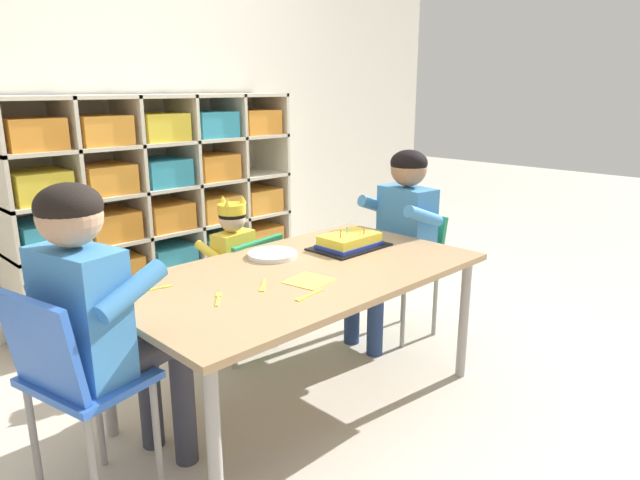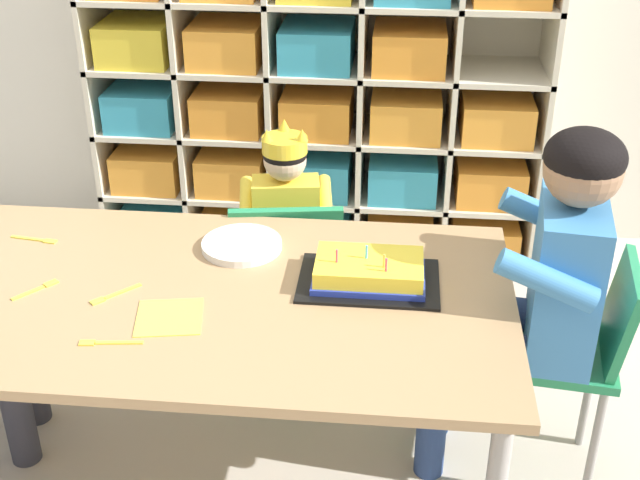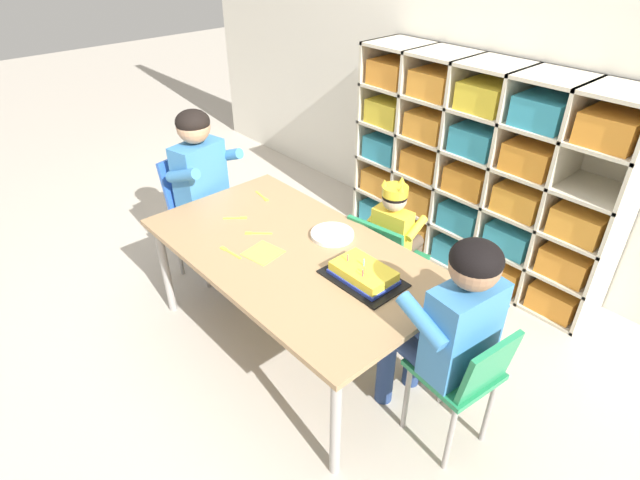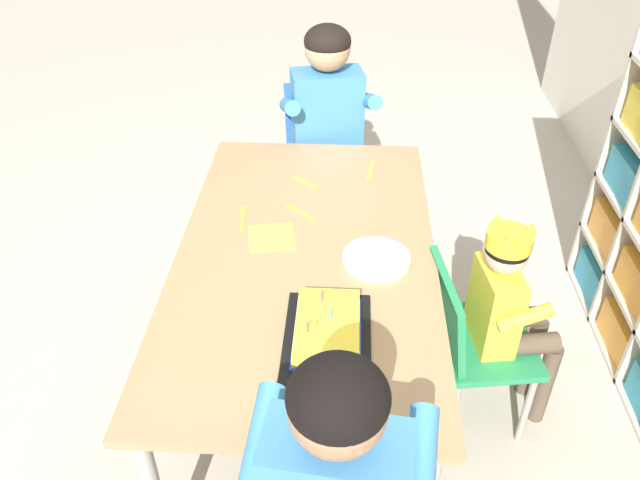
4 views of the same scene
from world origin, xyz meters
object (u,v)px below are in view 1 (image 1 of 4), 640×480
(fork_at_table_front_edge, at_px, (308,296))
(classroom_chair_guest_side, at_px, (411,261))
(birthday_cake_on_tray, at_px, (349,242))
(child_with_crown, at_px, (228,256))
(guest_at_table_side, at_px, (399,226))
(fork_beside_plate_stack, at_px, (157,289))
(adult_helper_seated, at_px, (99,307))
(paper_plate_stack, at_px, (272,255))
(classroom_chair_blue, at_px, (244,285))
(classroom_chair_adult_side, at_px, (72,377))
(fork_near_child_seat, at_px, (263,286))
(fork_near_cake_tray, at_px, (218,298))
(activity_table, at_px, (301,282))

(fork_at_table_front_edge, bearing_deg, classroom_chair_guest_side, 11.45)
(birthday_cake_on_tray, distance_m, fork_at_table_front_edge, 0.67)
(child_with_crown, bearing_deg, guest_at_table_side, 135.78)
(classroom_chair_guest_side, xyz_separation_m, fork_beside_plate_stack, (-1.48, 0.10, 0.20))
(adult_helper_seated, height_order, paper_plate_stack, adult_helper_seated)
(fork_at_table_front_edge, bearing_deg, child_with_crown, 65.96)
(classroom_chair_blue, height_order, guest_at_table_side, guest_at_table_side)
(classroom_chair_blue, height_order, classroom_chair_adult_side, classroom_chair_adult_side)
(fork_near_child_seat, bearing_deg, classroom_chair_adult_side, 129.00)
(classroom_chair_adult_side, relative_size, classroom_chair_guest_side, 1.15)
(fork_beside_plate_stack, bearing_deg, fork_near_cake_tray, 121.00)
(classroom_chair_blue, distance_m, fork_at_table_front_edge, 0.88)
(classroom_chair_blue, relative_size, classroom_chair_adult_side, 0.81)
(activity_table, bearing_deg, child_with_crown, 81.21)
(classroom_chair_adult_side, distance_m, fork_at_table_front_edge, 0.81)
(guest_at_table_side, height_order, birthday_cake_on_tray, guest_at_table_side)
(paper_plate_stack, relative_size, fork_at_table_front_edge, 1.50)
(classroom_chair_adult_side, relative_size, paper_plate_stack, 3.53)
(child_with_crown, bearing_deg, classroom_chair_blue, 89.23)
(classroom_chair_guest_side, bearing_deg, classroom_chair_adult_side, -80.17)
(classroom_chair_guest_side, bearing_deg, fork_at_table_front_edge, -65.65)
(classroom_chair_guest_side, xyz_separation_m, birthday_cake_on_tray, (-0.55, -0.03, 0.22))
(classroom_chair_adult_side, distance_m, guest_at_table_side, 1.79)
(classroom_chair_adult_side, xyz_separation_m, paper_plate_stack, (0.99, 0.21, 0.14))
(adult_helper_seated, bearing_deg, fork_near_child_seat, -110.45)
(child_with_crown, distance_m, fork_at_table_front_edge, 0.95)
(classroom_chair_blue, xyz_separation_m, fork_near_cake_tray, (-0.55, -0.58, 0.24))
(birthday_cake_on_tray, bearing_deg, adult_helper_seated, -177.96)
(guest_at_table_side, bearing_deg, classroom_chair_blue, -113.59)
(guest_at_table_side, xyz_separation_m, birthday_cake_on_tray, (-0.44, -0.05, 0.00))
(classroom_chair_blue, relative_size, birthday_cake_on_tray, 1.76)
(classroom_chair_blue, xyz_separation_m, classroom_chair_adult_side, (-1.06, -0.53, 0.11))
(activity_table, distance_m, classroom_chair_guest_side, 0.96)
(birthday_cake_on_tray, bearing_deg, classroom_chair_blue, 120.90)
(classroom_chair_guest_side, height_order, fork_near_cake_tray, classroom_chair_guest_side)
(paper_plate_stack, bearing_deg, activity_table, -99.80)
(activity_table, distance_m, fork_near_cake_tray, 0.44)
(fork_beside_plate_stack, bearing_deg, fork_at_table_front_edge, 135.69)
(child_with_crown, distance_m, paper_plate_stack, 0.45)
(fork_near_child_seat, bearing_deg, classroom_chair_blue, 12.84)
(classroom_chair_blue, xyz_separation_m, fork_beside_plate_stack, (-0.65, -0.33, 0.24))
(child_with_crown, xyz_separation_m, birthday_cake_on_tray, (0.29, -0.57, 0.13))
(classroom_chair_blue, xyz_separation_m, adult_helper_seated, (-0.95, -0.51, 0.30))
(classroom_chair_guest_side, bearing_deg, fork_beside_plate_stack, -87.10)
(classroom_chair_blue, bearing_deg, paper_plate_stack, 68.17)
(child_with_crown, xyz_separation_m, paper_plate_stack, (-0.06, -0.43, 0.11))
(classroom_chair_blue, xyz_separation_m, birthday_cake_on_tray, (0.28, -0.46, 0.26))
(guest_at_table_side, relative_size, fork_near_child_seat, 9.35)
(fork_at_table_front_edge, height_order, fork_near_cake_tray, same)
(paper_plate_stack, height_order, fork_beside_plate_stack, paper_plate_stack)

